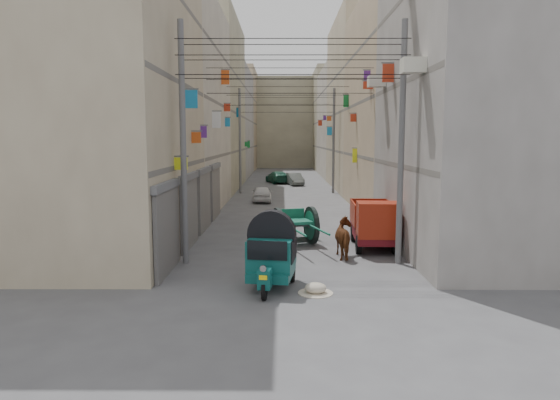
{
  "coord_description": "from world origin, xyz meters",
  "views": [
    {
      "loc": [
        -0.31,
        -10.53,
        4.19
      ],
      "look_at": [
        -0.4,
        6.5,
        2.1
      ],
      "focal_mm": 32.0,
      "sensor_mm": 36.0,
      "label": 1
    }
  ],
  "objects_px": {
    "distant_car_grey": "(294,179)",
    "horse": "(346,238)",
    "feed_sack": "(316,288)",
    "tonga_cart": "(295,225)",
    "mini_truck": "(375,226)",
    "second_cart": "(295,223)",
    "auto_rickshaw": "(272,253)",
    "distant_car_white": "(262,194)",
    "distant_car_green": "(277,177)"
  },
  "relations": [
    {
      "from": "horse",
      "to": "distant_car_grey",
      "type": "relative_size",
      "value": 0.5
    },
    {
      "from": "second_cart",
      "to": "feed_sack",
      "type": "relative_size",
      "value": 2.97
    },
    {
      "from": "distant_car_grey",
      "to": "horse",
      "type": "bearing_deg",
      "value": -99.61
    },
    {
      "from": "distant_car_green",
      "to": "tonga_cart",
      "type": "bearing_deg",
      "value": 75.56
    },
    {
      "from": "mini_truck",
      "to": "second_cart",
      "type": "relative_size",
      "value": 1.96
    },
    {
      "from": "second_cart",
      "to": "horse",
      "type": "distance_m",
      "value": 3.86
    },
    {
      "from": "mini_truck",
      "to": "horse",
      "type": "relative_size",
      "value": 2.11
    },
    {
      "from": "tonga_cart",
      "to": "second_cart",
      "type": "xyz_separation_m",
      "value": [
        0.02,
        1.3,
        -0.11
      ]
    },
    {
      "from": "horse",
      "to": "feed_sack",
      "type": "bearing_deg",
      "value": 65.43
    },
    {
      "from": "auto_rickshaw",
      "to": "second_cart",
      "type": "distance_m",
      "value": 7.02
    },
    {
      "from": "auto_rickshaw",
      "to": "distant_car_white",
      "type": "bearing_deg",
      "value": 101.12
    },
    {
      "from": "tonga_cart",
      "to": "mini_truck",
      "type": "distance_m",
      "value": 3.13
    },
    {
      "from": "feed_sack",
      "to": "distant_car_green",
      "type": "xyz_separation_m",
      "value": [
        -1.42,
        34.28,
        0.41
      ]
    },
    {
      "from": "auto_rickshaw",
      "to": "mini_truck",
      "type": "xyz_separation_m",
      "value": [
        3.8,
        4.82,
        -0.07
      ]
    },
    {
      "from": "auto_rickshaw",
      "to": "second_cart",
      "type": "relative_size",
      "value": 1.38
    },
    {
      "from": "auto_rickshaw",
      "to": "tonga_cart",
      "type": "bearing_deg",
      "value": 89.98
    },
    {
      "from": "distant_car_green",
      "to": "feed_sack",
      "type": "bearing_deg",
      "value": 75.88
    },
    {
      "from": "mini_truck",
      "to": "feed_sack",
      "type": "xyz_separation_m",
      "value": [
        -2.59,
        -5.43,
        -0.77
      ]
    },
    {
      "from": "auto_rickshaw",
      "to": "mini_truck",
      "type": "relative_size",
      "value": 0.7
    },
    {
      "from": "auto_rickshaw",
      "to": "tonga_cart",
      "type": "xyz_separation_m",
      "value": [
        0.79,
        5.67,
        -0.2
      ]
    },
    {
      "from": "horse",
      "to": "mini_truck",
      "type": "bearing_deg",
      "value": -140.35
    },
    {
      "from": "distant_car_grey",
      "to": "tonga_cart",
      "type": "bearing_deg",
      "value": -103.33
    },
    {
      "from": "feed_sack",
      "to": "horse",
      "type": "distance_m",
      "value": 4.38
    },
    {
      "from": "tonga_cart",
      "to": "distant_car_green",
      "type": "xyz_separation_m",
      "value": [
        -1.0,
        28.01,
        -0.23
      ]
    },
    {
      "from": "auto_rickshaw",
      "to": "horse",
      "type": "height_order",
      "value": "auto_rickshaw"
    },
    {
      "from": "tonga_cart",
      "to": "feed_sack",
      "type": "xyz_separation_m",
      "value": [
        0.42,
        -6.27,
        -0.64
      ]
    },
    {
      "from": "mini_truck",
      "to": "second_cart",
      "type": "height_order",
      "value": "mini_truck"
    },
    {
      "from": "second_cart",
      "to": "horse",
      "type": "bearing_deg",
      "value": -82.58
    },
    {
      "from": "distant_car_white",
      "to": "auto_rickshaw",
      "type": "bearing_deg",
      "value": 90.93
    },
    {
      "from": "auto_rickshaw",
      "to": "horse",
      "type": "relative_size",
      "value": 1.48
    },
    {
      "from": "feed_sack",
      "to": "distant_car_white",
      "type": "xyz_separation_m",
      "value": [
        -2.29,
        19.98,
        0.38
      ]
    },
    {
      "from": "feed_sack",
      "to": "distant_car_grey",
      "type": "relative_size",
      "value": 0.18
    },
    {
      "from": "distant_car_green",
      "to": "auto_rickshaw",
      "type": "bearing_deg",
      "value": 73.87
    },
    {
      "from": "tonga_cart",
      "to": "second_cart",
      "type": "relative_size",
      "value": 2.01
    },
    {
      "from": "feed_sack",
      "to": "distant_car_white",
      "type": "relative_size",
      "value": 0.19
    },
    {
      "from": "mini_truck",
      "to": "second_cart",
      "type": "distance_m",
      "value": 3.69
    },
    {
      "from": "auto_rickshaw",
      "to": "mini_truck",
      "type": "distance_m",
      "value": 6.14
    },
    {
      "from": "tonga_cart",
      "to": "mini_truck",
      "type": "relative_size",
      "value": 1.02
    },
    {
      "from": "second_cart",
      "to": "horse",
      "type": "xyz_separation_m",
      "value": [
        1.75,
        -3.44,
        0.02
      ]
    },
    {
      "from": "auto_rickshaw",
      "to": "distant_car_grey",
      "type": "distance_m",
      "value": 31.53
    },
    {
      "from": "distant_car_green",
      "to": "distant_car_white",
      "type": "bearing_deg",
      "value": 70.03
    },
    {
      "from": "mini_truck",
      "to": "feed_sack",
      "type": "height_order",
      "value": "mini_truck"
    },
    {
      "from": "tonga_cart",
      "to": "distant_car_green",
      "type": "distance_m",
      "value": 28.03
    },
    {
      "from": "distant_car_white",
      "to": "distant_car_grey",
      "type": "xyz_separation_m",
      "value": [
        2.46,
        12.13,
        0.01
      ]
    },
    {
      "from": "second_cart",
      "to": "distant_car_white",
      "type": "height_order",
      "value": "second_cart"
    },
    {
      "from": "horse",
      "to": "auto_rickshaw",
      "type": "bearing_deg",
      "value": 47.58
    },
    {
      "from": "tonga_cart",
      "to": "horse",
      "type": "xyz_separation_m",
      "value": [
        1.77,
        -2.14,
        -0.09
      ]
    },
    {
      "from": "auto_rickshaw",
      "to": "tonga_cart",
      "type": "distance_m",
      "value": 5.72
    },
    {
      "from": "auto_rickshaw",
      "to": "mini_truck",
      "type": "bearing_deg",
      "value": 59.69
    },
    {
      "from": "distant_car_white",
      "to": "distant_car_green",
      "type": "xyz_separation_m",
      "value": [
        0.87,
        14.3,
        0.02
      ]
    }
  ]
}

